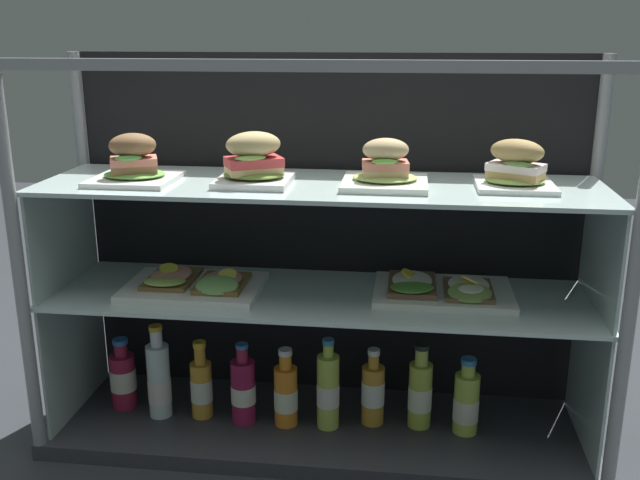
# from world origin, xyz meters

# --- Properties ---
(ground_plane) EXTENTS (6.00, 6.00, 0.02)m
(ground_plane) POSITION_xyz_m (0.00, 0.00, -0.01)
(ground_plane) COLOR #2E3136
(ground_plane) RESTS_ON ground
(case_base_deck) EXTENTS (1.39, 0.41, 0.04)m
(case_base_deck) POSITION_xyz_m (0.00, 0.00, 0.02)
(case_base_deck) COLOR #35363B
(case_base_deck) RESTS_ON ground
(case_frame) EXTENTS (1.39, 0.41, 0.98)m
(case_frame) POSITION_xyz_m (0.00, 0.13, 0.53)
(case_frame) COLOR gray
(case_frame) RESTS_ON ground
(riser_lower_tier) EXTENTS (1.33, 0.35, 0.35)m
(riser_lower_tier) POSITION_xyz_m (0.00, 0.00, 0.21)
(riser_lower_tier) COLOR silver
(riser_lower_tier) RESTS_ON case_base_deck
(shelf_lower_glass) EXTENTS (1.35, 0.36, 0.01)m
(shelf_lower_glass) POSITION_xyz_m (0.00, 0.00, 0.39)
(shelf_lower_glass) COLOR silver
(shelf_lower_glass) RESTS_ON riser_lower_tier
(riser_upper_tier) EXTENTS (1.33, 0.35, 0.27)m
(riser_upper_tier) POSITION_xyz_m (0.00, 0.00, 0.53)
(riser_upper_tier) COLOR silver
(riser_upper_tier) RESTS_ON shelf_lower_glass
(shelf_upper_glass) EXTENTS (1.35, 0.36, 0.01)m
(shelf_upper_glass) POSITION_xyz_m (0.00, 0.00, 0.67)
(shelf_upper_glass) COLOR silver
(shelf_upper_glass) RESTS_ON riser_upper_tier
(plated_roll_sandwich_center) EXTENTS (0.20, 0.20, 0.12)m
(plated_roll_sandwich_center) POSITION_xyz_m (-0.45, -0.03, 0.72)
(plated_roll_sandwich_center) COLOR white
(plated_roll_sandwich_center) RESTS_ON shelf_upper_glass
(plated_roll_sandwich_left_of_center) EXTENTS (0.17, 0.17, 0.13)m
(plated_roll_sandwich_left_of_center) POSITION_xyz_m (-0.15, -0.03, 0.73)
(plated_roll_sandwich_left_of_center) COLOR white
(plated_roll_sandwich_left_of_center) RESTS_ON shelf_upper_glass
(plated_roll_sandwich_far_right) EXTENTS (0.20, 0.20, 0.11)m
(plated_roll_sandwich_far_right) POSITION_xyz_m (0.15, -0.01, 0.72)
(plated_roll_sandwich_far_right) COLOR white
(plated_roll_sandwich_far_right) RESTS_ON shelf_upper_glass
(plated_roll_sandwich_near_right_corner) EXTENTS (0.18, 0.18, 0.11)m
(plated_roll_sandwich_near_right_corner) POSITION_xyz_m (0.45, 0.01, 0.72)
(plated_roll_sandwich_near_right_corner) COLOR white
(plated_roll_sandwich_near_right_corner) RESTS_ON shelf_upper_glass
(open_sandwich_tray_right_of_center) EXTENTS (0.34, 0.24, 0.05)m
(open_sandwich_tray_right_of_center) POSITION_xyz_m (-0.32, -0.02, 0.42)
(open_sandwich_tray_right_of_center) COLOR white
(open_sandwich_tray_right_of_center) RESTS_ON shelf_lower_glass
(open_sandwich_tray_mid_right) EXTENTS (0.34, 0.24, 0.06)m
(open_sandwich_tray_mid_right) POSITION_xyz_m (0.30, 0.02, 0.42)
(open_sandwich_tray_mid_right) COLOR white
(open_sandwich_tray_mid_right) RESTS_ON shelf_lower_glass
(juice_bottle_back_right) EXTENTS (0.07, 0.07, 0.20)m
(juice_bottle_back_right) POSITION_xyz_m (-0.54, 0.02, 0.12)
(juice_bottle_back_right) COLOR #A11F3E
(juice_bottle_back_right) RESTS_ON case_base_deck
(juice_bottle_front_second) EXTENTS (0.06, 0.06, 0.26)m
(juice_bottle_front_second) POSITION_xyz_m (-0.43, -0.02, 0.14)
(juice_bottle_front_second) COLOR white
(juice_bottle_front_second) RESTS_ON case_base_deck
(juice_bottle_front_left_end) EXTENTS (0.06, 0.06, 0.21)m
(juice_bottle_front_left_end) POSITION_xyz_m (-0.32, -0.01, 0.13)
(juice_bottle_front_left_end) COLOR gold
(juice_bottle_front_left_end) RESTS_ON case_base_deck
(juice_bottle_front_fourth) EXTENTS (0.06, 0.06, 0.22)m
(juice_bottle_front_fourth) POSITION_xyz_m (-0.20, -0.02, 0.13)
(juice_bottle_front_fourth) COLOR #961C49
(juice_bottle_front_fourth) RESTS_ON case_base_deck
(juice_bottle_back_center) EXTENTS (0.06, 0.06, 0.21)m
(juice_bottle_back_center) POSITION_xyz_m (-0.09, -0.02, 0.13)
(juice_bottle_back_center) COLOR orange
(juice_bottle_back_center) RESTS_ON case_base_deck
(juice_bottle_front_right_end) EXTENTS (0.06, 0.06, 0.25)m
(juice_bottle_front_right_end) POSITION_xyz_m (0.02, -0.02, 0.14)
(juice_bottle_front_right_end) COLOR #B9D353
(juice_bottle_front_right_end) RESTS_ON case_base_deck
(juice_bottle_tucked_behind) EXTENTS (0.06, 0.06, 0.21)m
(juice_bottle_tucked_behind) POSITION_xyz_m (0.14, 0.02, 0.13)
(juice_bottle_tucked_behind) COLOR gold
(juice_bottle_tucked_behind) RESTS_ON case_base_deck
(juice_bottle_front_middle) EXTENTS (0.06, 0.06, 0.23)m
(juice_bottle_front_middle) POSITION_xyz_m (0.26, 0.02, 0.13)
(juice_bottle_front_middle) COLOR #B1C847
(juice_bottle_front_middle) RESTS_ON case_base_deck
(juice_bottle_near_post) EXTENTS (0.06, 0.06, 0.20)m
(juice_bottle_near_post) POSITION_xyz_m (0.37, -0.00, 0.12)
(juice_bottle_near_post) COLOR #BBD851
(juice_bottle_near_post) RESTS_ON case_base_deck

